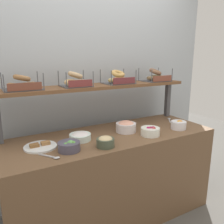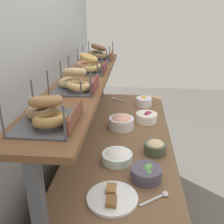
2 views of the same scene
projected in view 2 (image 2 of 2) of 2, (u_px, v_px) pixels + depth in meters
The scene contains 18 objects.
back_wall at pixel (43, 89), 1.77m from camera, with size 3.14×0.06×2.40m, color #A9B0B7.
deli_counter at pixel (121, 186), 2.03m from camera, with size 1.94×0.70×0.85m, color brown.
shelf_riser_left at pixel (38, 202), 0.97m from camera, with size 0.05×0.05×0.40m, color #4C4C51.
shelf_riser_right at pixel (101, 77), 2.64m from camera, with size 0.05×0.05×0.40m, color #4C4C51.
upper_shelf at pixel (82, 81), 1.73m from camera, with size 1.90×0.32×0.03m, color brown.
bowl_fruit_salad at pixel (144, 101), 2.44m from camera, with size 0.15×0.15×0.09m.
bowl_cream_cheese at pixel (117, 156), 1.57m from camera, with size 0.19×0.19×0.07m.
bowl_hummus at pixel (155, 147), 1.66m from camera, with size 0.15×0.15×0.09m.
bowl_beet_salad at pixel (147, 117), 2.11m from camera, with size 0.17×0.17×0.09m.
bowl_veggie_mix at pixel (146, 173), 1.41m from camera, with size 0.17×0.17×0.08m.
bowl_lox_spread at pixel (121, 122), 1.99m from camera, with size 0.19×0.19×0.11m.
serving_plate_white at pixel (112, 198), 1.27m from camera, with size 0.25×0.25×0.04m.
serving_spoon_near_plate at pixel (159, 197), 1.28m from camera, with size 0.12×0.15×0.01m.
serving_spoon_by_edge at pixel (115, 99), 2.61m from camera, with size 0.12×0.15×0.01m.
bagel_basket_everything at pixel (48, 113), 1.06m from camera, with size 0.31×0.27×0.14m.
bagel_basket_plain at pixel (75, 82), 1.48m from camera, with size 0.27×0.25×0.15m.
bagel_basket_sesame at pixel (89, 65), 1.90m from camera, with size 0.29×0.25×0.14m.
bagel_basket_poppy at pixel (99, 54), 2.34m from camera, with size 0.30×0.25×0.15m.
Camera 2 is at (-1.65, -0.08, 1.74)m, focal length 41.42 mm.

